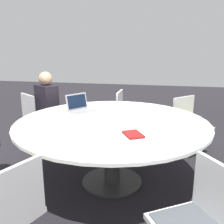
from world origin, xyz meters
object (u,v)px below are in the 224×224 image
object	(u,v)px
chair_3	(199,217)
coffee_cup	(167,119)
chair_0	(37,115)
person_0	(48,104)
chair_5	(189,121)
spiral_notebook	(133,134)
laptop	(80,107)
chair_6	(127,112)
chair_2	(6,209)

from	to	relation	value
chair_3	coffee_cup	xyz separation A→B (m)	(-1.16, -0.21, 0.30)
chair_3	chair_0	bearing A→B (deg)	14.83
chair_0	person_0	xyz separation A→B (m)	(0.07, 0.24, 0.20)
chair_5	spiral_notebook	xyz separation A→B (m)	(1.47, -0.65, 0.26)
chair_3	laptop	bearing A→B (deg)	8.71
chair_6	coffee_cup	size ratio (longest dim) A/B	9.07
chair_6	spiral_notebook	world-z (taller)	chair_6
chair_5	person_0	xyz separation A→B (m)	(0.19, -2.11, 0.20)
chair_6	laptop	size ratio (longest dim) A/B	2.19
chair_3	chair_5	xyz separation A→B (m)	(-2.18, 0.13, 0.00)
chair_5	chair_6	bearing A→B (deg)	-65.50
chair_3	person_0	distance (m)	2.82
chair_3	person_0	world-z (taller)	person_0
chair_5	person_0	bearing A→B (deg)	-40.26
chair_5	coffee_cup	size ratio (longest dim) A/B	9.07
chair_2	coffee_cup	xyz separation A→B (m)	(-1.34, 1.03, 0.30)
chair_3	chair_2	bearing A→B (deg)	66.05
coffee_cup	chair_6	bearing A→B (deg)	-155.52
chair_2	person_0	xyz separation A→B (m)	(-2.18, -0.74, 0.20)
laptop	coffee_cup	bearing A→B (deg)	-71.74
spiral_notebook	coffee_cup	distance (m)	0.54
chair_6	person_0	world-z (taller)	person_0
chair_0	spiral_notebook	size ratio (longest dim) A/B	3.28
chair_5	coffee_cup	xyz separation A→B (m)	(1.02, -0.34, 0.30)
laptop	chair_6	bearing A→B (deg)	11.56
chair_0	spiral_notebook	xyz separation A→B (m)	(1.35, 1.71, 0.26)
spiral_notebook	chair_5	bearing A→B (deg)	156.21
coffee_cup	chair_2	bearing A→B (deg)	-37.53
chair_2	spiral_notebook	xyz separation A→B (m)	(-0.90, 0.73, 0.26)
chair_0	laptop	distance (m)	1.13
laptop	chair_3	bearing A→B (deg)	-103.72
chair_3	laptop	xyz separation A→B (m)	(-1.50, -1.30, 0.31)
coffee_cup	chair_3	bearing A→B (deg)	10.31
chair_5	person_0	world-z (taller)	person_0
chair_0	person_0	distance (m)	0.32
chair_2	chair_5	bearing A→B (deg)	-8.98
chair_3	spiral_notebook	bearing A→B (deg)	3.40
chair_6	coffee_cup	world-z (taller)	coffee_cup
chair_3	spiral_notebook	world-z (taller)	chair_3
chair_2	chair_5	xyz separation A→B (m)	(-2.36, 1.37, 0.00)
chair_0	chair_6	xyz separation A→B (m)	(-0.47, 1.39, 0.00)
chair_6	spiral_notebook	xyz separation A→B (m)	(1.82, 0.32, 0.26)
chair_2	chair_5	world-z (taller)	same
chair_0	laptop	xyz separation A→B (m)	(0.57, 0.93, 0.31)
chair_5	chair_6	distance (m)	1.03
spiral_notebook	chair_6	bearing A→B (deg)	-169.92
person_0	spiral_notebook	xyz separation A→B (m)	(1.28, 1.47, 0.07)
chair_2	coffee_cup	size ratio (longest dim) A/B	9.07
coffee_cup	chair_5	bearing A→B (deg)	161.45
chair_2	spiral_notebook	bearing A→B (deg)	-17.81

